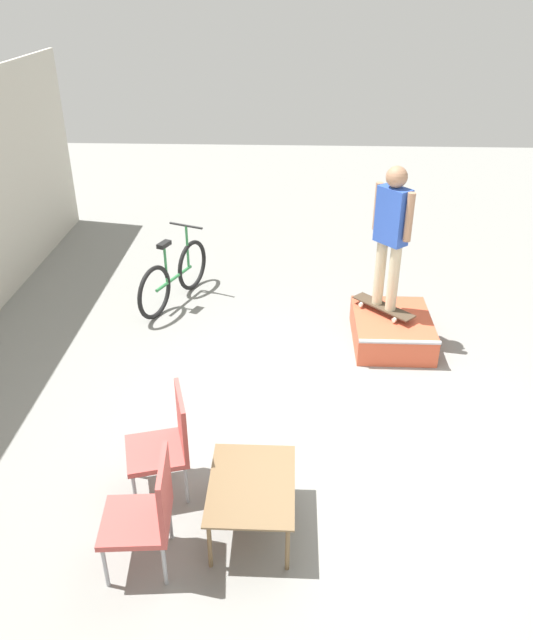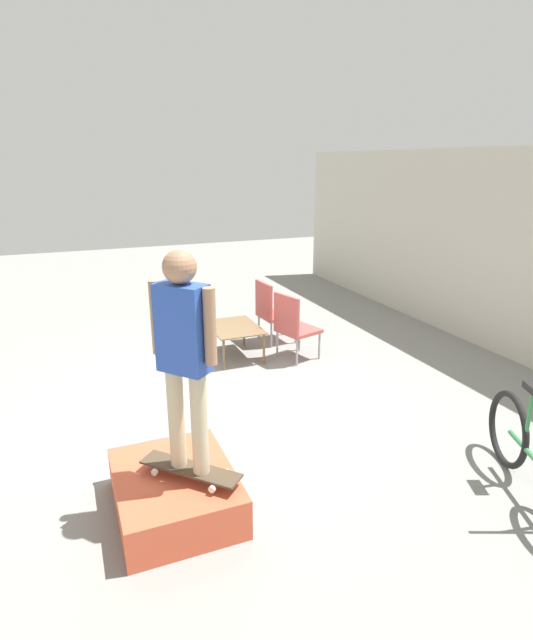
{
  "view_description": "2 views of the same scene",
  "coord_description": "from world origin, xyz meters",
  "px_view_note": "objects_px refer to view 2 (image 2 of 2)",
  "views": [
    {
      "loc": [
        -5.02,
        0.39,
        4.08
      ],
      "look_at": [
        0.39,
        0.62,
        1.06
      ],
      "focal_mm": 35.0,
      "sensor_mm": 36.0,
      "label": 1
    },
    {
      "loc": [
        5.33,
        -1.51,
        2.79
      ],
      "look_at": [
        0.41,
        0.49,
        1.1
      ],
      "focal_mm": 28.0,
      "sensor_mm": 36.0,
      "label": 2
    }
  ],
  "objects_px": {
    "person_skater": "(184,346)",
    "patio_chair_left": "(272,310)",
    "skate_ramp_box": "(175,491)",
    "coffee_table": "(234,330)",
    "patio_chair_right": "(293,324)",
    "skateboard_on_ramp": "(190,469)"
  },
  "relations": [
    {
      "from": "person_skater",
      "to": "coffee_table",
      "type": "height_order",
      "value": "person_skater"
    },
    {
      "from": "person_skater",
      "to": "patio_chair_left",
      "type": "height_order",
      "value": "person_skater"
    },
    {
      "from": "skateboard_on_ramp",
      "to": "patio_chair_left",
      "type": "relative_size",
      "value": 0.76
    },
    {
      "from": "skateboard_on_ramp",
      "to": "person_skater",
      "type": "distance_m",
      "value": 1.05
    },
    {
      "from": "patio_chair_left",
      "to": "person_skater",
      "type": "bearing_deg",
      "value": 143.53
    },
    {
      "from": "patio_chair_left",
      "to": "patio_chair_right",
      "type": "bearing_deg",
      "value": 175.41
    },
    {
      "from": "person_skater",
      "to": "patio_chair_left",
      "type": "xyz_separation_m",
      "value": [
        -3.58,
        2.2,
        -0.94
      ]
    },
    {
      "from": "skateboard_on_ramp",
      "to": "patio_chair_right",
      "type": "xyz_separation_m",
      "value": [
        -2.76,
        2.21,
        0.11
      ]
    },
    {
      "from": "skateboard_on_ramp",
      "to": "coffee_table",
      "type": "relative_size",
      "value": 0.8
    },
    {
      "from": "coffee_table",
      "to": "patio_chair_left",
      "type": "bearing_deg",
      "value": 117.12
    },
    {
      "from": "patio_chair_right",
      "to": "coffee_table",
      "type": "bearing_deg",
      "value": 44.7
    },
    {
      "from": "skate_ramp_box",
      "to": "coffee_table",
      "type": "distance_m",
      "value": 3.45
    },
    {
      "from": "skateboard_on_ramp",
      "to": "coffee_table",
      "type": "xyz_separation_m",
      "value": [
        -3.19,
        1.45,
        -0.01
      ]
    },
    {
      "from": "person_skater",
      "to": "patio_chair_right",
      "type": "height_order",
      "value": "person_skater"
    },
    {
      "from": "coffee_table",
      "to": "patio_chair_right",
      "type": "relative_size",
      "value": 0.95
    },
    {
      "from": "person_skater",
      "to": "patio_chair_left",
      "type": "relative_size",
      "value": 1.76
    },
    {
      "from": "coffee_table",
      "to": "patio_chair_left",
      "type": "xyz_separation_m",
      "value": [
        -0.39,
        0.76,
        0.12
      ]
    },
    {
      "from": "skateboard_on_ramp",
      "to": "coffee_table",
      "type": "distance_m",
      "value": 3.5
    },
    {
      "from": "skate_ramp_box",
      "to": "skateboard_on_ramp",
      "type": "bearing_deg",
      "value": 42.86
    },
    {
      "from": "skate_ramp_box",
      "to": "patio_chair_left",
      "type": "relative_size",
      "value": 1.19
    },
    {
      "from": "coffee_table",
      "to": "patio_chair_right",
      "type": "xyz_separation_m",
      "value": [
        0.42,
        0.76,
        0.12
      ]
    },
    {
      "from": "skate_ramp_box",
      "to": "person_skater",
      "type": "relative_size",
      "value": 0.68
    }
  ]
}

